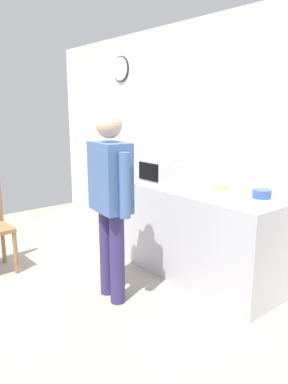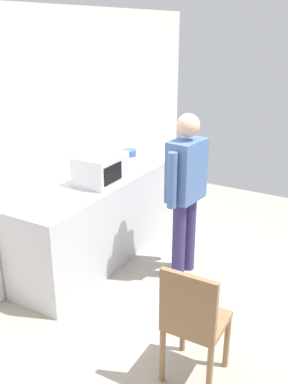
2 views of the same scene
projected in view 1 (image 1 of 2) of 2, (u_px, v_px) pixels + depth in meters
ground_plane at (66, 293)px, 3.47m from camera, size 6.00×6.00×0.00m
back_wall at (188, 144)px, 4.18m from camera, size 5.40×0.13×2.60m
kitchen_counter at (177, 227)px, 3.95m from camera, size 2.34×0.62×0.91m
microwave at (166, 170)px, 3.86m from camera, size 0.50×0.39×0.30m
sandwich_plate at (220, 189)px, 3.58m from camera, size 0.23×0.23×0.07m
salad_bowl at (262, 194)px, 3.31m from camera, size 0.17×0.17×0.08m
fork_utensil at (135, 172)px, 4.62m from camera, size 0.13×0.14×0.01m
spoon_utensil at (270, 204)px, 3.10m from camera, size 0.12×0.15×0.01m
person_standing at (111, 194)px, 3.19m from camera, size 0.59×0.28×1.67m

